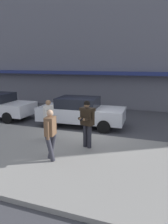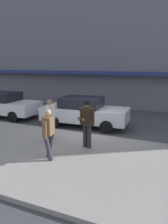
# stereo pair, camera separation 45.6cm
# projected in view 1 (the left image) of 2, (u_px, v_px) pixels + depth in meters

# --- Properties ---
(ground_plane) EXTENTS (80.00, 80.00, 0.00)m
(ground_plane) POSITION_uv_depth(u_px,v_px,m) (86.00, 134.00, 10.26)
(ground_plane) COLOR #3D3D42
(sidewalk) EXTENTS (32.00, 5.30, 0.14)m
(sidewalk) POSITION_uv_depth(u_px,v_px,m) (85.00, 161.00, 7.30)
(sidewalk) COLOR gray
(sidewalk) RESTS_ON ground
(curb_paint_line) EXTENTS (28.00, 0.12, 0.01)m
(curb_paint_line) POSITION_uv_depth(u_px,v_px,m) (107.00, 136.00, 9.97)
(curb_paint_line) COLOR silver
(curb_paint_line) RESTS_ON ground
(storefront_facade) EXTENTS (28.00, 4.70, 14.98)m
(storefront_facade) POSITION_uv_depth(u_px,v_px,m) (138.00, 5.00, 16.09)
(storefront_facade) COLOR slate
(storefront_facade) RESTS_ON ground
(parked_sedan_mid) EXTENTS (4.61, 2.15, 1.54)m
(parked_sedan_mid) POSITION_uv_depth(u_px,v_px,m) (81.00, 112.00, 11.51)
(parked_sedan_mid) COLOR silver
(parked_sedan_mid) RESTS_ON ground
(man_texting_on_phone) EXTENTS (0.62, 0.64, 1.81)m
(man_texting_on_phone) POSITION_uv_depth(u_px,v_px,m) (87.00, 119.00, 8.09)
(man_texting_on_phone) COLOR #23232B
(man_texting_on_phone) RESTS_ON sidewalk
(pedestrian_in_light_coat) EXTENTS (0.36, 0.60, 1.70)m
(pedestrian_in_light_coat) POSITION_uv_depth(u_px,v_px,m) (49.00, 118.00, 8.90)
(pedestrian_in_light_coat) COLOR #33333D
(pedestrian_in_light_coat) RESTS_ON sidewalk
(pedestrian_dark_coat) EXTENTS (0.37, 0.59, 1.70)m
(pedestrian_dark_coat) POSITION_uv_depth(u_px,v_px,m) (50.00, 132.00, 7.04)
(pedestrian_dark_coat) COLOR #33333D
(pedestrian_dark_coat) RESTS_ON sidewalk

